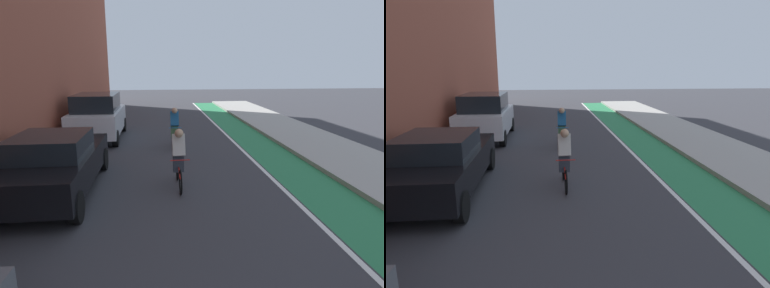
% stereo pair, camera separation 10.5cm
% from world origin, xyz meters
% --- Properties ---
extents(ground_plane, '(70.73, 70.73, 0.00)m').
position_xyz_m(ground_plane, '(0.00, 12.07, 0.00)').
color(ground_plane, '#38383D').
extents(bike_lane_paint, '(1.60, 32.15, 0.00)m').
position_xyz_m(bike_lane_paint, '(3.45, 14.07, 0.00)').
color(bike_lane_paint, '#2D8451').
rests_on(bike_lane_paint, ground).
extents(lane_divider_stripe, '(0.12, 32.15, 0.00)m').
position_xyz_m(lane_divider_stripe, '(2.55, 14.07, 0.00)').
color(lane_divider_stripe, white).
rests_on(lane_divider_stripe, ground).
extents(sidewalk_right, '(3.05, 32.15, 0.14)m').
position_xyz_m(sidewalk_right, '(5.78, 14.07, 0.07)').
color(sidewalk_right, '#A8A59E').
rests_on(sidewalk_right, ground).
extents(parked_sedan_black, '(1.93, 4.60, 1.53)m').
position_xyz_m(parked_sedan_black, '(-3.20, 10.03, 0.79)').
color(parked_sedan_black, black).
rests_on(parked_sedan_black, ground).
extents(parked_suv_white, '(2.00, 4.27, 1.98)m').
position_xyz_m(parked_suv_white, '(-3.20, 16.32, 1.02)').
color(parked_suv_white, silver).
rests_on(parked_suv_white, ground).
extents(cyclist_mid, '(0.48, 1.67, 1.59)m').
position_xyz_m(cyclist_mid, '(-0.14, 10.11, 0.80)').
color(cyclist_mid, black).
rests_on(cyclist_mid, ground).
extents(cyclist_trailing, '(0.48, 1.66, 1.58)m').
position_xyz_m(cyclist_trailing, '(0.01, 14.49, 0.84)').
color(cyclist_trailing, black).
rests_on(cyclist_trailing, ground).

